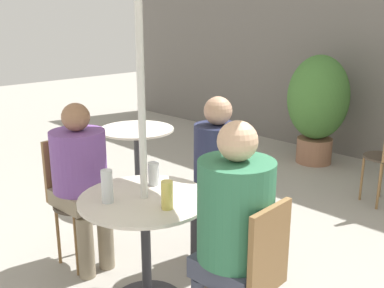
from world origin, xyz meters
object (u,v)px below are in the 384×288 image
Objects in this scene: beer_glass_0 at (154,174)px; seated_person_2 at (81,173)px; bistro_chair_0 at (255,272)px; beer_glass_2 at (167,195)px; potted_plant_0 at (318,103)px; seated_person_0 at (233,225)px; cafe_table_far at (137,149)px; beer_glass_1 at (107,186)px; bistro_chair_2 at (71,189)px; cafe_table_near at (145,225)px; bistro_chair_1 at (228,187)px; seated_person_1 at (216,167)px.

seated_person_2 is at bearing -159.10° from beer_glass_0.
bistro_chair_0 reaches higher than beer_glass_2.
potted_plant_0 is at bearing -0.67° from seated_person_2.
seated_person_0 reaches higher than seated_person_2.
cafe_table_far is 1.28m from seated_person_2.
seated_person_0 is (-0.14, -0.01, 0.20)m from bistro_chair_0.
beer_glass_2 is (0.31, 0.18, -0.02)m from beer_glass_1.
beer_glass_1 is (-0.75, -0.22, 0.06)m from seated_person_0.
bistro_chair_2 reaches higher than cafe_table_far.
potted_plant_0 is at bearing 100.74° from beer_glass_1.
beer_glass_0 is (0.53, 0.20, 0.08)m from seated_person_2.
cafe_table_near is 3.39m from potted_plant_0.
seated_person_0 reaches higher than cafe_table_far.
seated_person_2 reaches higher than cafe_table_near.
bistro_chair_0 reaches higher than cafe_table_far.
cafe_table_far is 1.79m from beer_glass_1.
bistro_chair_1 is 1.00× the size of bistro_chair_2.
bistro_chair_2 is 0.21m from seated_person_2.
potted_plant_0 is (-0.73, 2.63, 0.01)m from seated_person_1.
seated_person_2 is at bearing -178.89° from beer_glass_2.
beer_glass_2 is (0.25, -0.81, 0.24)m from bistro_chair_1.
bistro_chair_0 is at bearing -45.00° from bistro_chair_1.
seated_person_0 reaches higher than beer_glass_2.
beer_glass_0 is 0.91× the size of beer_glass_2.
seated_person_0 is 1.04× the size of seated_person_1.
bistro_chair_0 is 0.77× the size of seated_person_2.
bistro_chair_0 is at bearing -90.00° from bistro_chair_2.
cafe_table_near is 0.34m from beer_glass_2.
beer_glass_2 is at bearing -72.48° from seated_person_1.
seated_person_2 is 7.42× the size of beer_glass_2.
bistro_chair_0 is 3.62m from potted_plant_0.
bistro_chair_1 is 6.29× the size of beer_glass_0.
bistro_chair_0 is 0.97m from beer_glass_0.
potted_plant_0 is (-1.56, 3.26, 0.19)m from bistro_chair_0.
bistro_chair_1 reaches higher than beer_glass_0.
beer_glass_0 reaches higher than cafe_table_near.
bistro_chair_1 is 0.75× the size of seated_person_1.
beer_glass_2 is (1.02, 0.02, 0.24)m from bistro_chair_2.
bistro_chair_2 is at bearing 90.00° from seated_person_2.
beer_glass_0 is (-0.78, 0.15, 0.03)m from seated_person_0.
bistro_chair_0 is at bearing -39.50° from seated_person_1.
seated_person_2 is 0.58m from beer_glass_0.
bistro_chair_2 is (-0.80, -0.03, 0.02)m from cafe_table_near.
seated_person_0 is 8.80× the size of beer_glass_0.
seated_person_1 is 0.86m from beer_glass_1.
seated_person_1 is 7.65× the size of beer_glass_2.
bistro_chair_2 is at bearing -90.00° from seated_person_0.
potted_plant_0 is at bearing -156.81° from bistro_chair_0.
potted_plant_0 reaches higher than seated_person_1.
beer_glass_2 is at bearing -2.69° from cafe_table_near.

